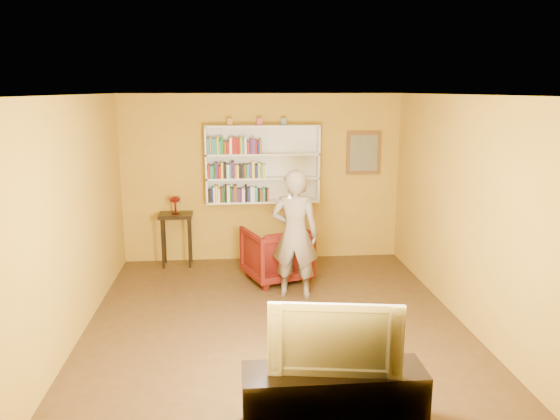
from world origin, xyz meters
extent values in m
cube|color=#412C14|center=(0.00, 0.00, -0.06)|extent=(5.30, 5.80, 0.12)
cube|color=#B08420|center=(0.00, 2.52, 1.35)|extent=(5.30, 0.04, 2.70)
cube|color=#B08420|center=(0.00, -2.52, 1.35)|extent=(5.30, 0.04, 2.70)
cube|color=#B08420|center=(-2.27, 0.00, 1.35)|extent=(0.04, 5.80, 2.70)
cube|color=#B08420|center=(2.27, 0.00, 1.35)|extent=(0.04, 5.80, 2.70)
cube|color=silver|center=(0.00, 0.00, 2.73)|extent=(5.30, 5.80, 0.06)
cube|color=white|center=(0.00, 2.48, 1.60)|extent=(1.80, 0.03, 1.20)
cube|color=white|center=(-0.89, 2.35, 1.60)|extent=(0.03, 0.28, 1.20)
cube|color=white|center=(0.89, 2.35, 1.60)|extent=(0.03, 0.28, 1.20)
cube|color=white|center=(0.00, 2.35, 1.00)|extent=(1.80, 0.28, 0.03)
cube|color=white|center=(0.00, 2.35, 1.38)|extent=(1.80, 0.28, 0.03)
cube|color=white|center=(0.00, 2.35, 1.76)|extent=(1.80, 0.28, 0.03)
cube|color=white|center=(0.00, 2.35, 2.20)|extent=(1.80, 0.28, 0.03)
cube|color=black|center=(-0.84, 2.29, 1.11)|extent=(0.04, 0.15, 0.20)
cube|color=navy|center=(-0.80, 2.29, 1.13)|extent=(0.03, 0.14, 0.23)
cube|color=white|center=(-0.77, 2.31, 1.14)|extent=(0.03, 0.17, 0.24)
cube|color=yellow|center=(-0.73, 2.31, 1.15)|extent=(0.03, 0.19, 0.27)
cube|color=white|center=(-0.70, 2.30, 1.12)|extent=(0.03, 0.16, 0.22)
cube|color=maroon|center=(-0.67, 2.29, 1.13)|extent=(0.03, 0.15, 0.23)
cube|color=#16661A|center=(-0.63, 2.30, 1.13)|extent=(0.03, 0.16, 0.24)
cube|color=black|center=(-0.59, 2.30, 1.15)|extent=(0.03, 0.16, 0.27)
cube|color=white|center=(-0.55, 2.31, 1.15)|extent=(0.04, 0.17, 0.27)
cube|color=#16661A|center=(-0.51, 2.29, 1.13)|extent=(0.03, 0.15, 0.23)
cube|color=#4A2267|center=(-0.48, 2.31, 1.12)|extent=(0.03, 0.17, 0.21)
cube|color=brown|center=(-0.44, 2.31, 1.15)|extent=(0.04, 0.19, 0.26)
cube|color=#4A2267|center=(-0.40, 2.29, 1.12)|extent=(0.03, 0.15, 0.21)
cube|color=#4A2267|center=(-0.36, 2.31, 1.12)|extent=(0.04, 0.18, 0.20)
cube|color=white|center=(-0.31, 2.30, 1.12)|extent=(0.04, 0.16, 0.22)
cube|color=black|center=(-0.27, 2.31, 1.14)|extent=(0.03, 0.17, 0.26)
cube|color=navy|center=(-0.23, 2.30, 1.13)|extent=(0.04, 0.16, 0.23)
cube|color=white|center=(-0.19, 2.30, 1.14)|extent=(0.03, 0.16, 0.24)
cube|color=white|center=(-0.15, 2.31, 1.13)|extent=(0.04, 0.17, 0.23)
cube|color=teal|center=(-0.11, 2.30, 1.13)|extent=(0.04, 0.16, 0.23)
cube|color=black|center=(-0.07, 2.31, 1.11)|extent=(0.03, 0.17, 0.20)
cube|color=brown|center=(-0.03, 2.29, 1.11)|extent=(0.04, 0.14, 0.19)
cube|color=teal|center=(0.01, 2.30, 1.12)|extent=(0.03, 0.15, 0.22)
cube|color=black|center=(0.05, 2.31, 1.11)|extent=(0.03, 0.18, 0.20)
cube|color=orange|center=(0.08, 2.31, 1.11)|extent=(0.03, 0.18, 0.20)
cube|color=maroon|center=(-0.84, 2.31, 1.50)|extent=(0.03, 0.18, 0.22)
cube|color=teal|center=(-0.80, 2.29, 1.49)|extent=(0.04, 0.15, 0.20)
cube|color=#16661A|center=(-0.77, 2.29, 1.50)|extent=(0.03, 0.15, 0.22)
cube|color=#4A2267|center=(-0.73, 2.31, 1.52)|extent=(0.04, 0.18, 0.25)
cube|color=maroon|center=(-0.68, 2.29, 1.49)|extent=(0.04, 0.15, 0.20)
cube|color=yellow|center=(-0.64, 2.31, 1.52)|extent=(0.03, 0.18, 0.25)
cube|color=black|center=(-0.60, 2.30, 1.52)|extent=(0.04, 0.17, 0.24)
cube|color=white|center=(-0.55, 2.30, 1.50)|extent=(0.04, 0.16, 0.22)
cube|color=teal|center=(-0.51, 2.29, 1.51)|extent=(0.03, 0.15, 0.22)
cube|color=#4A2267|center=(-0.47, 2.31, 1.53)|extent=(0.04, 0.19, 0.27)
cube|color=orange|center=(-0.43, 2.31, 1.50)|extent=(0.02, 0.18, 0.21)
cube|color=yellow|center=(-0.40, 2.31, 1.50)|extent=(0.04, 0.18, 0.21)
cube|color=black|center=(-0.36, 2.31, 1.50)|extent=(0.04, 0.18, 0.21)
cube|color=black|center=(-0.32, 2.31, 1.50)|extent=(0.03, 0.17, 0.21)
cube|color=brown|center=(-0.28, 2.31, 1.50)|extent=(0.03, 0.19, 0.22)
cube|color=teal|center=(-0.24, 2.29, 1.50)|extent=(0.04, 0.15, 0.22)
cube|color=#4A2267|center=(-0.20, 2.31, 1.51)|extent=(0.03, 0.18, 0.23)
cube|color=yellow|center=(-0.15, 2.30, 1.52)|extent=(0.04, 0.17, 0.26)
cube|color=navy|center=(-0.11, 2.29, 1.50)|extent=(0.04, 0.15, 0.21)
cube|color=yellow|center=(-0.06, 2.30, 1.52)|extent=(0.04, 0.17, 0.24)
cube|color=teal|center=(-0.02, 2.31, 1.51)|extent=(0.03, 0.18, 0.22)
cube|color=yellow|center=(0.01, 2.30, 1.50)|extent=(0.03, 0.16, 0.20)
cube|color=white|center=(0.04, 2.31, 1.50)|extent=(0.02, 0.19, 0.21)
cube|color=teal|center=(-0.85, 2.31, 1.89)|extent=(0.03, 0.19, 0.24)
cube|color=orange|center=(-0.81, 2.30, 1.91)|extent=(0.03, 0.15, 0.27)
cube|color=teal|center=(-0.77, 2.29, 1.90)|extent=(0.04, 0.15, 0.25)
cube|color=teal|center=(-0.73, 2.30, 1.89)|extent=(0.03, 0.16, 0.24)
cube|color=yellow|center=(-0.70, 2.30, 1.90)|extent=(0.03, 0.17, 0.26)
cube|color=teal|center=(-0.67, 2.31, 1.88)|extent=(0.03, 0.18, 0.21)
cube|color=#16661A|center=(-0.63, 2.29, 1.91)|extent=(0.04, 0.15, 0.27)
cube|color=brown|center=(-0.59, 2.30, 1.87)|extent=(0.03, 0.17, 0.19)
cube|color=maroon|center=(-0.54, 2.30, 1.87)|extent=(0.04, 0.17, 0.19)
cube|color=white|center=(-0.50, 2.30, 1.90)|extent=(0.04, 0.16, 0.25)
cube|color=maroon|center=(-0.46, 2.30, 1.90)|extent=(0.04, 0.16, 0.26)
cube|color=maroon|center=(-0.42, 2.30, 1.90)|extent=(0.04, 0.16, 0.25)
cube|color=maroon|center=(-0.37, 2.29, 1.89)|extent=(0.04, 0.15, 0.24)
cube|color=yellow|center=(-0.34, 2.31, 1.90)|extent=(0.02, 0.18, 0.26)
cube|color=teal|center=(-0.31, 2.31, 1.89)|extent=(0.03, 0.18, 0.23)
cube|color=white|center=(-0.27, 2.29, 1.91)|extent=(0.03, 0.15, 0.26)
cube|color=maroon|center=(-0.23, 2.31, 1.87)|extent=(0.04, 0.18, 0.19)
cube|color=#4A2267|center=(-0.18, 2.29, 1.89)|extent=(0.04, 0.15, 0.24)
cube|color=#4A2267|center=(-0.14, 2.31, 1.90)|extent=(0.03, 0.18, 0.24)
cube|color=maroon|center=(-0.11, 2.31, 1.88)|extent=(0.03, 0.18, 0.22)
cube|color=navy|center=(-0.07, 2.29, 1.88)|extent=(0.02, 0.14, 0.21)
cube|color=brown|center=(-0.04, 2.30, 1.89)|extent=(0.04, 0.15, 0.23)
cube|color=#B66F34|center=(-0.51, 2.35, 2.27)|extent=(0.08, 0.08, 0.10)
cube|color=#A8384C|center=(-0.04, 2.35, 2.27)|extent=(0.08, 0.08, 0.11)
cube|color=slate|center=(0.33, 2.35, 2.27)|extent=(0.08, 0.08, 0.11)
cube|color=brown|center=(1.65, 2.46, 1.75)|extent=(0.55, 0.04, 0.70)
cube|color=#7B6F59|center=(1.65, 2.44, 1.75)|extent=(0.45, 0.02, 0.58)
cylinder|color=black|center=(-1.59, 2.10, 0.40)|extent=(0.04, 0.04, 0.79)
cylinder|color=black|center=(-1.18, 2.10, 0.40)|extent=(0.04, 0.04, 0.79)
cylinder|color=black|center=(-1.59, 2.40, 0.40)|extent=(0.04, 0.04, 0.79)
cylinder|color=black|center=(-1.18, 2.40, 0.40)|extent=(0.04, 0.04, 0.79)
cube|color=black|center=(-1.38, 2.25, 0.82)|extent=(0.52, 0.40, 0.06)
cylinder|color=maroon|center=(-1.38, 2.25, 0.86)|extent=(0.12, 0.12, 0.02)
cylinder|color=maroon|center=(-1.38, 2.25, 0.94)|extent=(0.03, 0.03, 0.15)
ellipsoid|color=maroon|center=(-1.38, 2.25, 1.07)|extent=(0.16, 0.16, 0.11)
cylinder|color=beige|center=(-1.30, 2.25, 1.07)|extent=(0.01, 0.01, 0.12)
cylinder|color=beige|center=(-1.32, 2.30, 1.07)|extent=(0.01, 0.01, 0.12)
cylinder|color=beige|center=(-1.36, 2.33, 1.07)|extent=(0.01, 0.01, 0.12)
cylinder|color=beige|center=(-1.41, 2.33, 1.07)|extent=(0.01, 0.01, 0.12)
cylinder|color=beige|center=(-1.45, 2.30, 1.07)|extent=(0.01, 0.01, 0.12)
cylinder|color=beige|center=(-1.46, 2.25, 1.07)|extent=(0.01, 0.01, 0.12)
cylinder|color=beige|center=(-1.45, 2.20, 1.07)|extent=(0.01, 0.01, 0.12)
cylinder|color=beige|center=(-1.41, 2.17, 1.07)|extent=(0.01, 0.01, 0.12)
cylinder|color=beige|center=(-1.36, 2.17, 1.07)|extent=(0.01, 0.01, 0.12)
cylinder|color=beige|center=(-1.32, 2.20, 1.07)|extent=(0.01, 0.01, 0.12)
imported|color=#450604|center=(0.14, 1.42, 0.40)|extent=(1.09, 1.11, 0.80)
imported|color=#675A4C|center=(0.33, 0.72, 0.87)|extent=(0.72, 0.57, 1.75)
cube|color=white|center=(0.22, 0.45, 1.45)|extent=(0.04, 0.15, 0.04)
cube|color=black|center=(0.30, -2.25, 0.27)|extent=(1.49, 0.45, 0.53)
imported|color=black|center=(0.30, -2.25, 0.84)|extent=(1.07, 0.30, 0.61)
camera|label=1|loc=(-0.49, -6.24, 2.76)|focal=35.00mm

